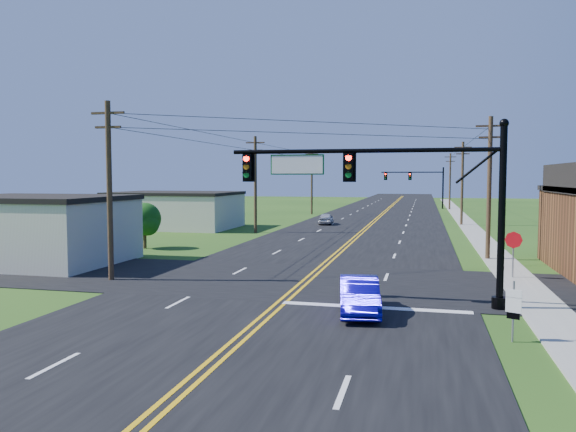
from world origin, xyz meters
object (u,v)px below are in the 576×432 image
(signal_mast_main, at_px, (386,189))
(stop_sign, at_px, (513,245))
(route_sign, at_px, (513,307))
(signal_mast_far, at_px, (416,181))
(blue_car, at_px, (359,296))

(signal_mast_main, height_order, stop_sign, signal_mast_main)
(route_sign, bearing_deg, stop_sign, 106.57)
(signal_mast_far, xyz_separation_m, route_sign, (4.20, -76.56, -3.40))
(route_sign, bearing_deg, blue_car, 178.82)
(signal_mast_main, bearing_deg, blue_car, -112.09)
(signal_mast_far, bearing_deg, stop_sign, -84.80)
(signal_mast_main, bearing_deg, stop_sign, 50.47)
(signal_mast_main, relative_size, signal_mast_far, 1.03)
(signal_mast_far, xyz_separation_m, stop_sign, (5.89, -64.74, -2.78))
(blue_car, distance_m, stop_sign, 11.61)
(blue_car, bearing_deg, stop_sign, 45.10)
(signal_mast_far, height_order, blue_car, signal_mast_far)
(signal_mast_far, distance_m, blue_car, 74.17)
(signal_mast_far, height_order, stop_sign, signal_mast_far)
(signal_mast_main, xyz_separation_m, route_sign, (4.30, -4.56, -3.61))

